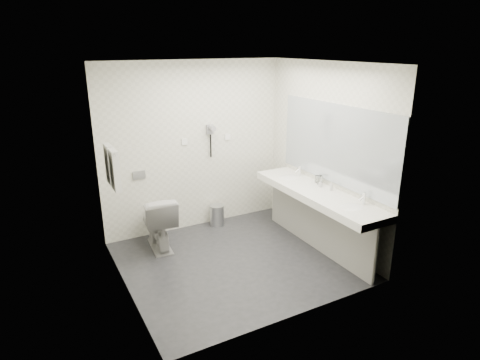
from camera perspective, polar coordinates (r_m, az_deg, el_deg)
floor at (r=5.46m, az=-0.64°, el=-11.20°), size 2.80×2.80×0.00m
ceiling at (r=4.75m, az=-0.76°, el=16.03°), size 2.80×2.80×0.00m
wall_back at (r=6.10m, az=-6.43°, el=4.58°), size 2.80×0.00×2.80m
wall_front at (r=3.92m, az=8.23°, el=-3.45°), size 2.80×0.00×2.80m
wall_left at (r=4.51m, az=-16.62°, el=-1.09°), size 0.00×2.60×2.60m
wall_right at (r=5.72m, az=11.82°, el=3.37°), size 0.00×2.60×2.60m
vanity_counter at (r=5.54m, az=10.65°, el=-1.94°), size 0.55×2.20×0.10m
vanity_panel at (r=5.72m, az=10.60°, el=-5.89°), size 0.03×2.15×0.75m
vanity_post_near at (r=5.06m, az=18.33°, el=-9.91°), size 0.06×0.06×0.75m
vanity_post_far at (r=6.50m, az=5.09°, el=-2.58°), size 0.06×0.06×0.75m
mirror at (r=5.52m, az=13.16°, el=4.87°), size 0.02×2.20×1.05m
basin_near at (r=5.08m, az=15.26°, el=-3.78°), size 0.40×0.31×0.05m
basin_far at (r=6.02m, az=6.81°, el=0.26°), size 0.40×0.31×0.05m
faucet_near at (r=5.18m, az=16.92°, el=-2.43°), size 0.04×0.04×0.15m
faucet_far at (r=6.10m, az=8.34°, el=1.33°), size 0.04×0.04×0.15m
soap_bottle_a at (r=5.66m, az=11.18°, el=-0.51°), size 0.04×0.04×0.09m
soap_bottle_c at (r=5.56m, az=12.61°, el=-0.82°), size 0.06×0.06×0.12m
glass_left at (r=5.76m, az=11.07°, el=-0.00°), size 0.09×0.09×0.12m
glass_right at (r=5.83m, az=10.67°, el=0.15°), size 0.06×0.06×0.10m
toilet at (r=5.75m, az=-11.37°, el=-5.68°), size 0.50×0.80×0.77m
flush_plate at (r=5.91m, az=-13.90°, el=0.68°), size 0.18×0.02×0.12m
pedal_bin at (r=6.41m, az=-3.22°, el=-4.98°), size 0.24×0.24×0.31m
bin_lid at (r=6.34m, az=-3.25°, el=-3.62°), size 0.22×0.22×0.02m
towel_rail at (r=4.96m, az=-17.76°, el=4.15°), size 0.02×0.62×0.02m
towel_near at (r=4.88m, az=-17.07°, el=1.32°), size 0.07×0.24×0.48m
towel_far at (r=5.15m, az=-17.73°, el=2.12°), size 0.07×0.24×0.48m
dryer_cradle at (r=6.11m, az=-4.22°, el=7.08°), size 0.10×0.04×0.14m
dryer_barrel at (r=6.05m, az=-3.95°, el=7.25°), size 0.08×0.14×0.08m
dryer_cord at (r=6.15m, az=-4.11°, el=4.77°), size 0.02×0.02×0.35m
switch_plate_a at (r=6.01m, az=-7.74°, el=5.30°), size 0.09×0.02×0.09m
switch_plate_b at (r=6.29m, az=-1.76°, el=6.04°), size 0.09×0.02×0.09m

